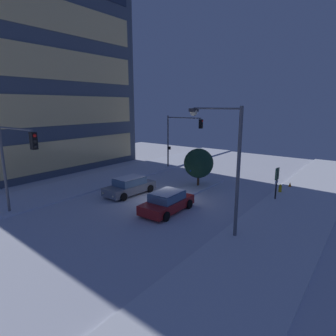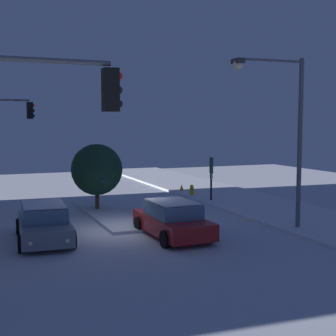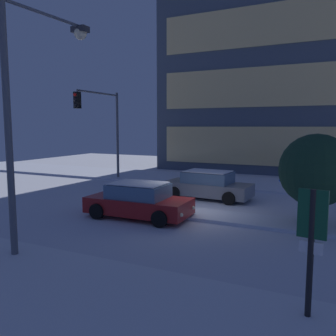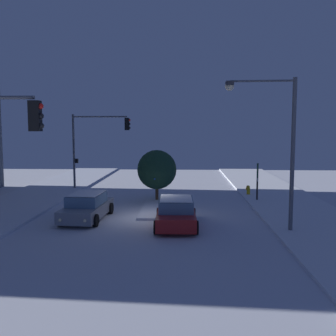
# 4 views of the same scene
# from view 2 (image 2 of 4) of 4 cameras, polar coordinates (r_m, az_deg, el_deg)

# --- Properties ---
(ground) EXTENTS (52.00, 52.00, 0.00)m
(ground) POSITION_cam_2_polar(r_m,az_deg,el_deg) (20.82, -5.53, -7.57)
(ground) COLOR silver
(curb_strip_near) EXTENTS (52.00, 5.20, 0.14)m
(curb_strip_near) POSITION_cam_2_polar(r_m,az_deg,el_deg) (24.84, 14.71, -5.44)
(curb_strip_near) COLOR silver
(curb_strip_near) RESTS_ON ground
(median_strip) EXTENTS (9.00, 1.80, 0.14)m
(median_strip) POSITION_cam_2_polar(r_m,az_deg,el_deg) (24.49, -7.48, -5.46)
(median_strip) COLOR silver
(median_strip) RESTS_ON ground
(car_near) EXTENTS (4.53, 2.21, 1.49)m
(car_near) POSITION_cam_2_polar(r_m,az_deg,el_deg) (19.53, 0.55, -6.27)
(car_near) COLOR maroon
(car_near) RESTS_ON ground
(car_far) EXTENTS (4.79, 2.31, 1.49)m
(car_far) POSITION_cam_2_polar(r_m,az_deg,el_deg) (19.52, -14.74, -6.45)
(car_far) COLOR slate
(car_far) RESTS_ON ground
(traffic_light_corner_far_left) EXTENTS (0.32, 4.65, 6.23)m
(traffic_light_corner_far_left) POSITION_cam_2_polar(r_m,az_deg,el_deg) (10.75, -19.64, 3.51)
(traffic_light_corner_far_left) COLOR #565960
(traffic_light_corner_far_left) RESTS_ON ground
(street_lamp_arched) EXTENTS (0.56, 3.35, 7.42)m
(street_lamp_arched) POSITION_cam_2_polar(r_m,az_deg,el_deg) (20.65, 13.53, 5.87)
(street_lamp_arched) COLOR #565960
(street_lamp_arched) RESTS_ON ground
(fire_hydrant) EXTENTS (0.48, 0.26, 0.81)m
(fire_hydrant) POSITION_cam_2_polar(r_m,az_deg,el_deg) (30.01, 2.89, -2.80)
(fire_hydrant) COLOR gold
(fire_hydrant) RESTS_ON ground
(parking_info_sign) EXTENTS (0.55, 0.15, 2.67)m
(parking_info_sign) POSITION_cam_2_polar(r_m,az_deg,el_deg) (28.02, 5.24, -0.68)
(parking_info_sign) COLOR black
(parking_info_sign) RESTS_ON ground
(decorated_tree_median) EXTENTS (2.72, 2.72, 3.59)m
(decorated_tree_median) POSITION_cam_2_polar(r_m,az_deg,el_deg) (25.25, -8.59, -0.20)
(decorated_tree_median) COLOR #473323
(decorated_tree_median) RESTS_ON ground
(construction_cone) EXTENTS (0.36, 0.36, 0.55)m
(construction_cone) POSITION_cam_2_polar(r_m,az_deg,el_deg) (32.11, 1.65, -2.46)
(construction_cone) COLOR orange
(construction_cone) RESTS_ON ground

